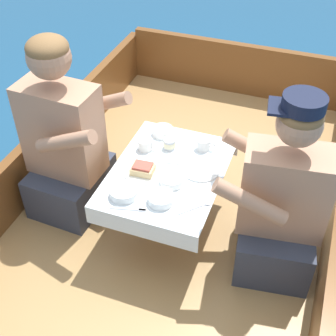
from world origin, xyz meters
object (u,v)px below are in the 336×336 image
at_px(coffee_cup_port, 146,144).
at_px(person_starboard, 281,205).
at_px(sandwich, 143,169).
at_px(person_port, 65,144).
at_px(tin_can, 169,144).
at_px(coffee_cup_starboard, 204,144).

bearing_deg(coffee_cup_port, person_starboard, -12.61).
bearing_deg(sandwich, person_port, 174.18).
xyz_separation_m(person_port, person_starboard, (1.15, -0.02, -0.04)).
relative_size(sandwich, coffee_cup_port, 1.09).
relative_size(person_port, coffee_cup_port, 9.68).
xyz_separation_m(person_starboard, sandwich, (-0.69, -0.03, 0.04)).
bearing_deg(tin_can, person_starboard, -18.98).
xyz_separation_m(coffee_cup_port, coffee_cup_starboard, (0.29, 0.11, 0.00)).
xyz_separation_m(person_port, sandwich, (0.47, -0.05, 0.00)).
distance_m(person_starboard, tin_can, 0.67).
height_order(person_port, person_starboard, person_port).
relative_size(person_port, person_starboard, 1.06).
bearing_deg(person_port, sandwich, -3.00).
distance_m(sandwich, tin_can, 0.25).
distance_m(person_port, sandwich, 0.47).
distance_m(person_port, person_starboard, 1.16).
distance_m(person_port, tin_can, 0.56).
distance_m(sandwich, coffee_cup_port, 0.21).
relative_size(sandwich, coffee_cup_starboard, 1.15).
bearing_deg(coffee_cup_port, tin_can, 23.37).
bearing_deg(tin_can, person_port, -159.14).
bearing_deg(person_starboard, coffee_cup_port, -20.66).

